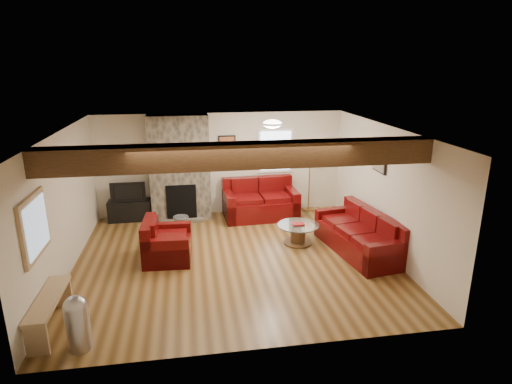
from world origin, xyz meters
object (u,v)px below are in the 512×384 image
loveseat (260,199)px  armchair_red (167,240)px  floor_lamp (310,160)px  sofa_three (359,232)px  coffee_table (298,234)px  television (128,191)px  tv_cabinet (130,210)px

loveseat → armchair_red: bearing=-139.6°
loveseat → floor_lamp: 1.59m
floor_lamp → sofa_three: bearing=-83.9°
armchair_red → floor_lamp: (3.46, 2.33, 0.91)m
loveseat → coffee_table: bearing=-76.2°
television → floor_lamp: floor_lamp is taller
floor_lamp → television: bearing=-179.7°
coffee_table → floor_lamp: size_ratio=0.56×
tv_cabinet → armchair_red: bearing=-67.3°
tv_cabinet → sofa_three: bearing=-28.7°
loveseat → floor_lamp: floor_lamp is taller
loveseat → tv_cabinet: 3.15m
armchair_red → tv_cabinet: bearing=25.8°
armchair_red → coffee_table: armchair_red is taller
coffee_table → floor_lamp: 2.44m
sofa_three → television: 5.38m
tv_cabinet → coffee_table: bearing=-28.9°
loveseat → tv_cabinet: bearing=171.9°
sofa_three → coffee_table: (-1.09, 0.58, -0.20)m
loveseat → armchair_red: size_ratio=1.77×
coffee_table → television: 4.18m
sofa_three → floor_lamp: 2.77m
tv_cabinet → television: bearing=0.0°
television → floor_lamp: bearing=0.3°
coffee_table → tv_cabinet: bearing=151.1°
floor_lamp → loveseat: bearing=-166.3°
sofa_three → tv_cabinet: sofa_three is taller
sofa_three → loveseat: (-1.59, 2.28, 0.05)m
armchair_red → tv_cabinet: (-0.97, 2.31, -0.15)m
floor_lamp → coffee_table: bearing=-111.8°
armchair_red → floor_lamp: size_ratio=0.65×
television → armchair_red: bearing=-67.3°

